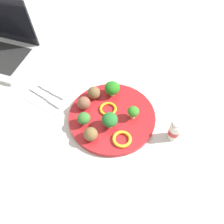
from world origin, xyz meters
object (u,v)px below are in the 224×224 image
(napkin, at_px, (49,95))
(fork, at_px, (54,91))
(broccoli_floret_mid_left, at_px, (112,88))
(broccoli_floret_mid_right, at_px, (133,112))
(yogurt_bottle, at_px, (174,131))
(broccoli_floret_near_rim, at_px, (84,118))
(knife, at_px, (47,98))
(broccoli_floret_far_rim, at_px, (110,120))
(plate, at_px, (112,117))
(pepper_ring_center, at_px, (108,109))
(pepper_ring_front_right, at_px, (122,139))
(meatball_back_left, at_px, (91,134))
(meatball_near_rim, at_px, (94,93))
(meatball_mid_right, at_px, (84,103))

(napkin, bearing_deg, fork, 62.62)
(broccoli_floret_mid_left, bearing_deg, broccoli_floret_mid_right, -27.87)
(yogurt_bottle, bearing_deg, broccoli_floret_near_rim, -160.14)
(napkin, relative_size, knife, 1.17)
(broccoli_floret_mid_right, distance_m, napkin, 0.31)
(broccoli_floret_mid_right, xyz_separation_m, broccoli_floret_far_rim, (-0.05, -0.06, 0.00))
(fork, bearing_deg, broccoli_floret_far_rim, -9.30)
(yogurt_bottle, bearing_deg, plate, -172.26)
(broccoli_floret_mid_left, relative_size, pepper_ring_center, 0.93)
(broccoli_floret_mid_left, bearing_deg, pepper_ring_front_right, -52.78)
(meatball_back_left, bearing_deg, plate, 80.40)
(napkin, bearing_deg, plate, 3.48)
(plate, xyz_separation_m, broccoli_floret_mid_left, (-0.04, 0.08, 0.04))
(broccoli_floret_mid_right, bearing_deg, knife, -168.76)
(meatball_near_rim, relative_size, meatball_back_left, 1.02)
(meatball_near_rim, bearing_deg, pepper_ring_center, -20.79)
(knife, bearing_deg, pepper_ring_center, 12.97)
(pepper_ring_front_right, bearing_deg, meatball_near_rim, 146.17)
(meatball_near_rim, bearing_deg, broccoli_floret_mid_right, -5.92)
(broccoli_floret_far_rim, relative_size, yogurt_bottle, 0.71)
(napkin, relative_size, fork, 1.40)
(meatball_mid_right, relative_size, napkin, 0.26)
(broccoli_floret_mid_right, distance_m, meatball_near_rim, 0.15)
(broccoli_floret_far_rim, xyz_separation_m, fork, (-0.24, 0.04, -0.04))
(broccoli_floret_mid_left, relative_size, knife, 0.36)
(knife, distance_m, yogurt_bottle, 0.44)
(pepper_ring_front_right, height_order, fork, pepper_ring_front_right)
(broccoli_floret_near_rim, distance_m, meatball_back_left, 0.06)
(broccoli_floret_mid_right, xyz_separation_m, meatball_back_left, (-0.08, -0.13, -0.01))
(meatball_back_left, xyz_separation_m, pepper_ring_center, (-0.01, 0.12, -0.02))
(plate, xyz_separation_m, knife, (-0.23, -0.03, -0.00))
(broccoli_floret_near_rim, relative_size, meatball_near_rim, 1.05)
(broccoli_floret_near_rim, relative_size, pepper_ring_front_right, 0.77)
(broccoli_floret_mid_left, height_order, knife, broccoli_floret_mid_left)
(broccoli_floret_mid_right, height_order, meatball_near_rim, broccoli_floret_mid_right)
(broccoli_floret_far_rim, distance_m, fork, 0.25)
(meatball_back_left, distance_m, knife, 0.23)
(yogurt_bottle, bearing_deg, meatball_back_left, -149.01)
(pepper_ring_front_right, relative_size, knife, 0.40)
(broccoli_floret_mid_right, height_order, fork, broccoli_floret_mid_right)
(fork, height_order, yogurt_bottle, yogurt_bottle)
(broccoli_floret_near_rim, xyz_separation_m, fork, (-0.17, 0.07, -0.04))
(plate, bearing_deg, meatball_back_left, -99.60)
(napkin, distance_m, fork, 0.02)
(meatball_mid_right, distance_m, knife, 0.14)
(broccoli_floret_far_rim, height_order, pepper_ring_front_right, broccoli_floret_far_rim)
(broccoli_floret_mid_left, bearing_deg, fork, -157.80)
(meatball_mid_right, height_order, pepper_ring_front_right, meatball_mid_right)
(broccoli_floret_mid_right, bearing_deg, fork, -175.56)
(meatball_near_rim, height_order, meatball_back_left, same)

